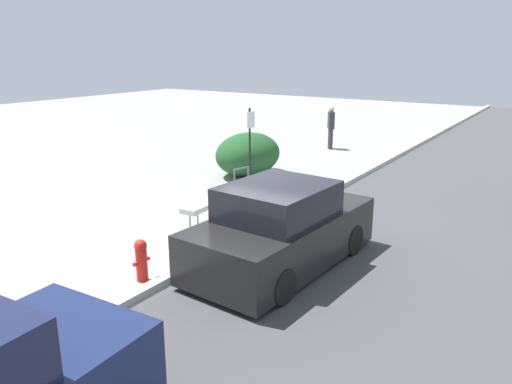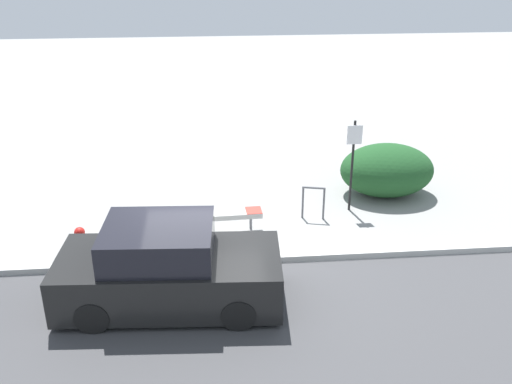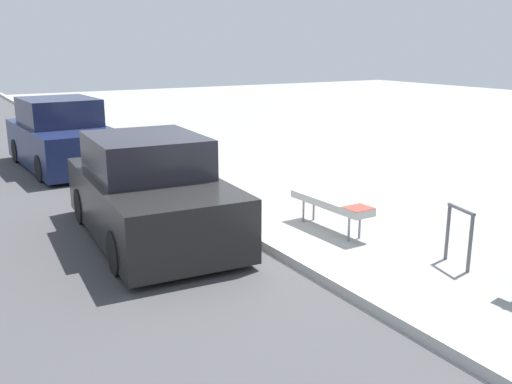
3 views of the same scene
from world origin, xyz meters
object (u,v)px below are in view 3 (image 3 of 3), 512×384
bike_rack (459,231)px  fire_hydrant (199,176)px  bench (331,203)px  parked_car_near (150,193)px  parked_car_far (62,138)px

bike_rack → fire_hydrant: bearing=-164.0°
bench → fire_hydrant: 3.20m
bench → bike_rack: size_ratio=2.01×
bike_rack → parked_car_near: (-3.28, -3.18, 0.20)m
fire_hydrant → parked_car_far: size_ratio=0.18×
bike_rack → fire_hydrant: size_ratio=1.08×
bike_rack → parked_car_far: 9.91m
bench → bike_rack: 2.18m
bench → fire_hydrant: (-3.05, -0.93, -0.05)m
bike_rack → parked_car_near: parked_car_near is taller
bike_rack → parked_car_far: parked_car_far is taller
fire_hydrant → parked_car_far: bearing=-157.9°
parked_car_far → bike_rack: bearing=15.9°
parked_car_near → parked_car_far: 6.11m
bike_rack → parked_car_far: bearing=-161.2°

